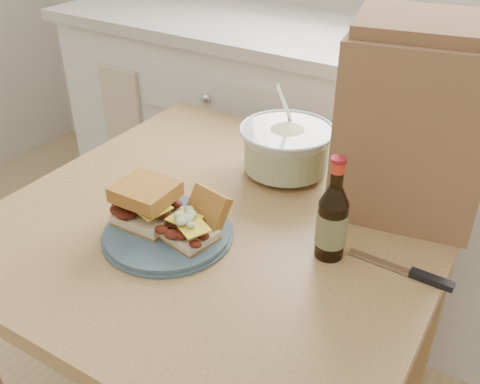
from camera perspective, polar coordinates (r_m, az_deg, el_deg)
The scene contains 9 objects.
cabinet_run at distance 1.94m, azimuth 14.29°, elevation 1.95°, with size 2.50×0.64×0.94m.
dining_table at distance 1.21m, azimuth -1.66°, elevation -6.78°, with size 0.94×0.94×0.76m.
plate at distance 1.09m, azimuth -7.71°, elevation -4.33°, with size 0.26×0.26×0.02m, color #425B6B.
sandwich_left at distance 1.09m, azimuth -9.92°, elevation -1.14°, with size 0.12×0.11×0.08m.
sandwich_right at distance 1.05m, azimuth -4.79°, elevation -3.24°, with size 0.11×0.14×0.08m.
coleslaw_bowl at distance 1.28m, azimuth 4.95°, elevation 4.41°, with size 0.23×0.23×0.22m.
beer_bottle at distance 1.00m, azimuth 9.80°, elevation -3.01°, with size 0.06×0.06×0.21m.
knife at distance 1.03m, azimuth 18.44°, elevation -8.39°, with size 0.20×0.02×0.01m.
paper_bag at distance 1.12m, azimuth 17.94°, elevation 6.23°, with size 0.29×0.19×0.38m, color #8E6244.
Camera 1 is at (0.49, 0.07, 1.41)m, focal length 40.00 mm.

